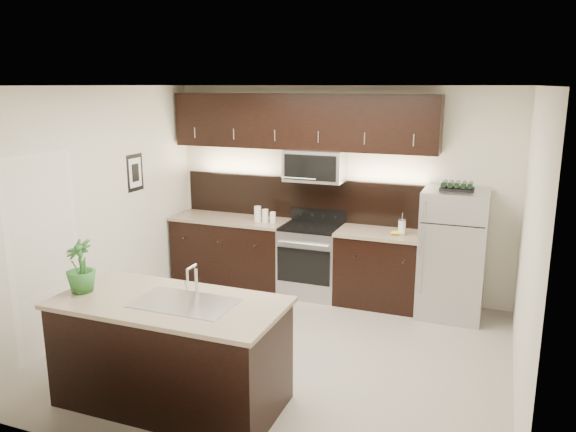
# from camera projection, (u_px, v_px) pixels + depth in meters

# --- Properties ---
(ground) EXTENTS (4.50, 4.50, 0.00)m
(ground) POSITION_uv_depth(u_px,v_px,m) (281.00, 352.00, 5.83)
(ground) COLOR gray
(ground) RESTS_ON ground
(room_walls) EXTENTS (4.52, 4.02, 2.71)m
(room_walls) POSITION_uv_depth(u_px,v_px,m) (269.00, 192.00, 5.45)
(room_walls) COLOR beige
(room_walls) RESTS_ON ground
(counter_run) EXTENTS (3.51, 0.65, 0.94)m
(counter_run) POSITION_uv_depth(u_px,v_px,m) (297.00, 258.00, 7.42)
(counter_run) COLOR black
(counter_run) RESTS_ON ground
(upper_fixtures) EXTENTS (3.49, 0.40, 1.66)m
(upper_fixtures) POSITION_uv_depth(u_px,v_px,m) (303.00, 130.00, 7.16)
(upper_fixtures) COLOR black
(upper_fixtures) RESTS_ON counter_run
(island) EXTENTS (1.96, 0.96, 0.94)m
(island) POSITION_uv_depth(u_px,v_px,m) (171.00, 352.00, 4.82)
(island) COLOR black
(island) RESTS_ON ground
(sink_faucet) EXTENTS (0.84, 0.50, 0.28)m
(sink_faucet) POSITION_uv_depth(u_px,v_px,m) (185.00, 301.00, 4.67)
(sink_faucet) COLOR silver
(sink_faucet) RESTS_ON island
(refrigerator) EXTENTS (0.74, 0.67, 1.53)m
(refrigerator) POSITION_uv_depth(u_px,v_px,m) (452.00, 254.00, 6.60)
(refrigerator) COLOR #B2B2B7
(refrigerator) RESTS_ON ground
(wine_rack) EXTENTS (0.38, 0.23, 0.09)m
(wine_rack) POSITION_uv_depth(u_px,v_px,m) (457.00, 186.00, 6.42)
(wine_rack) COLOR black
(wine_rack) RESTS_ON refrigerator
(plant) EXTENTS (0.32, 0.32, 0.47)m
(plant) POSITION_uv_depth(u_px,v_px,m) (80.00, 266.00, 4.87)
(plant) COLOR #296327
(plant) RESTS_ON island
(canisters) EXTENTS (0.31, 0.10, 0.20)m
(canisters) POSITION_uv_depth(u_px,v_px,m) (263.00, 215.00, 7.40)
(canisters) COLOR silver
(canisters) RESTS_ON counter_run
(french_press) EXTENTS (0.09, 0.09, 0.26)m
(french_press) POSITION_uv_depth(u_px,v_px,m) (402.00, 227.00, 6.76)
(french_press) COLOR silver
(french_press) RESTS_ON counter_run
(bananas) EXTENTS (0.19, 0.16, 0.05)m
(bananas) POSITION_uv_depth(u_px,v_px,m) (393.00, 232.00, 6.78)
(bananas) COLOR yellow
(bananas) RESTS_ON counter_run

